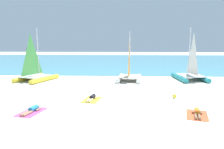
{
  "coord_description": "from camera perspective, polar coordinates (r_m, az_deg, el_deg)",
  "views": [
    {
      "loc": [
        0.83,
        -12.73,
        3.99
      ],
      "look_at": [
        0.0,
        5.45,
        1.2
      ],
      "focal_mm": 34.35,
      "sensor_mm": 36.0,
      "label": 1
    }
  ],
  "objects": [
    {
      "name": "towel_right",
      "position": [
        12.83,
        21.69,
        -10.02
      ],
      "size": [
        1.59,
        2.13,
        0.01
      ],
      "primitive_type": "cube",
      "rotation": [
        0.0,
        0.0,
        -0.28
      ],
      "color": "#EA5933",
      "rests_on": "ground"
    },
    {
      "name": "ground_plane",
      "position": [
        23.09,
        0.51,
        -1.23
      ],
      "size": [
        120.0,
        120.0,
        0.0
      ],
      "primitive_type": "plane",
      "color": "silver"
    },
    {
      "name": "sunbather_left",
      "position": [
        13.3,
        -20.49,
        -8.73
      ],
      "size": [
        0.71,
        1.56,
        0.3
      ],
      "rotation": [
        0.0,
        0.0,
        -0.21
      ],
      "color": "#268CCC",
      "rests_on": "towel_left"
    },
    {
      "name": "towel_middle",
      "position": [
        15.05,
        -5.45,
        -6.68
      ],
      "size": [
        1.42,
        2.07,
        0.01
      ],
      "primitive_type": "cube",
      "rotation": [
        0.0,
        0.0,
        -0.18
      ],
      "color": "yellow",
      "rests_on": "ground"
    },
    {
      "name": "sailboat_yellow",
      "position": [
        23.37,
        -19.7,
        0.36
      ],
      "size": [
        3.85,
        4.75,
        5.37
      ],
      "rotation": [
        0.0,
        0.0,
        -0.34
      ],
      "color": "yellow",
      "rests_on": "ground"
    },
    {
      "name": "sailboat_white",
      "position": [
        22.12,
        4.59,
        0.27
      ],
      "size": [
        2.85,
        4.09,
        5.04
      ],
      "rotation": [
        0.0,
        0.0,
        -0.1
      ],
      "color": "white",
      "rests_on": "ground"
    },
    {
      "name": "ocean_water",
      "position": [
        45.02,
        1.54,
        3.67
      ],
      "size": [
        120.0,
        40.0,
        0.05
      ],
      "primitive_type": "cube",
      "color": "#4C9EB7",
      "rests_on": "ground"
    },
    {
      "name": "towel_left",
      "position": [
        13.28,
        -20.63,
        -9.32
      ],
      "size": [
        1.47,
        2.09,
        0.01
      ],
      "primitive_type": "cube",
      "rotation": [
        0.0,
        0.0,
        -0.21
      ],
      "color": "#D84C99",
      "rests_on": "ground"
    },
    {
      "name": "sailboat_teal",
      "position": [
        23.88,
        20.09,
        0.56
      ],
      "size": [
        2.98,
        4.4,
        5.52
      ],
      "rotation": [
        0.0,
        0.0,
        0.07
      ],
      "color": "teal",
      "rests_on": "ground"
    },
    {
      "name": "beach_ball",
      "position": [
        16.0,
        16.29,
        -5.52
      ],
      "size": [
        0.31,
        0.31,
        0.31
      ],
      "primitive_type": "sphere",
      "color": "yellow",
      "rests_on": "ground"
    },
    {
      "name": "sunbather_middle",
      "position": [
        15.07,
        -5.38,
        -6.16
      ],
      "size": [
        0.68,
        1.56,
        0.3
      ],
      "rotation": [
        0.0,
        0.0,
        -0.18
      ],
      "color": "black",
      "rests_on": "towel_middle"
    },
    {
      "name": "sunbather_right",
      "position": [
        12.86,
        21.71,
        -9.39
      ],
      "size": [
        0.81,
        1.55,
        0.3
      ],
      "rotation": [
        0.0,
        0.0,
        -0.28
      ],
      "color": "orange",
      "rests_on": "towel_right"
    }
  ]
}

